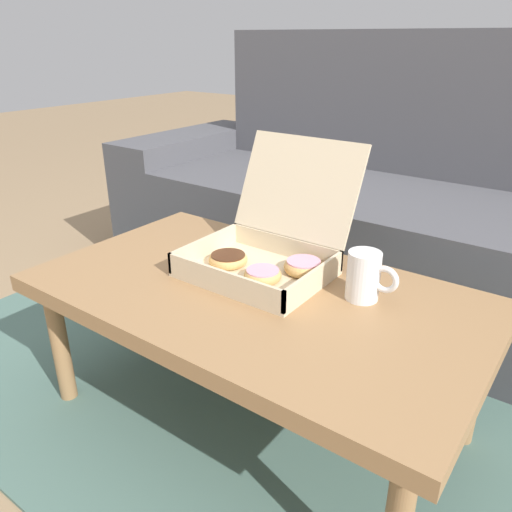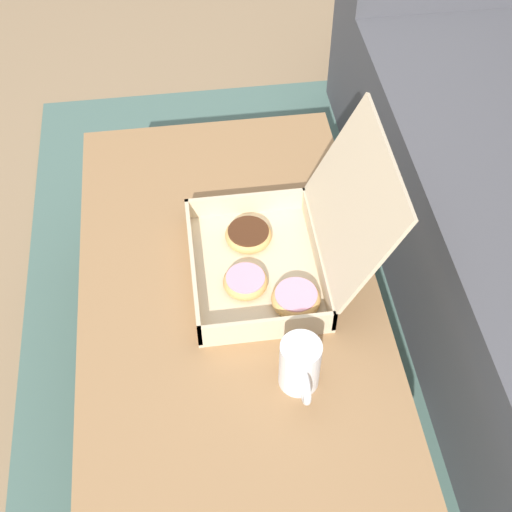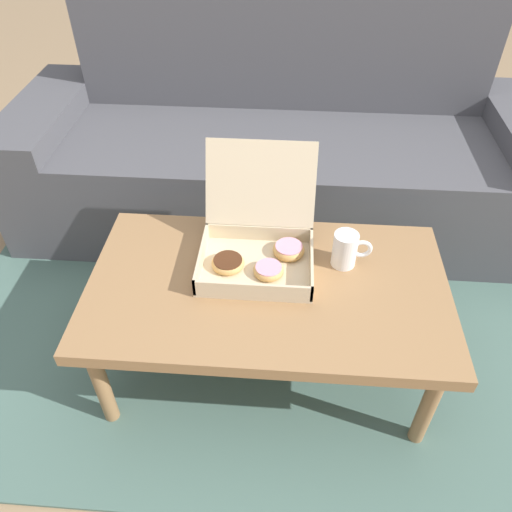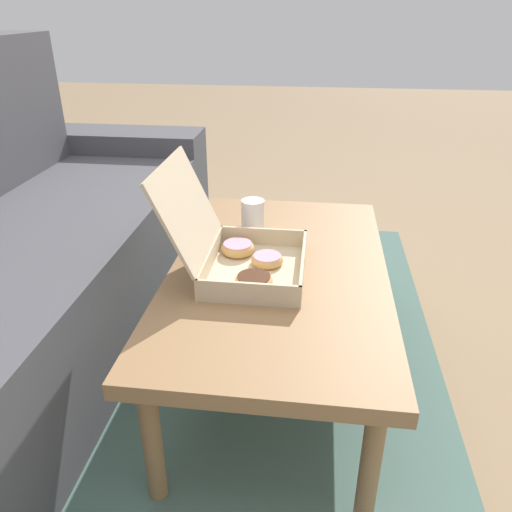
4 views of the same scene
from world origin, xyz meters
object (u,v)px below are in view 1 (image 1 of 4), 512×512
at_px(couch, 396,216).
at_px(coffee_mug, 365,276).
at_px(pastry_box, 270,247).
at_px(coffee_table, 254,303).

height_order(couch, coffee_mug, couch).
distance_m(couch, pastry_box, 0.77).
distance_m(couch, coffee_mug, 0.81).
xyz_separation_m(coffee_table, coffee_mug, (0.22, 0.10, 0.09)).
xyz_separation_m(couch, pastry_box, (-0.03, -0.76, 0.13)).
distance_m(coffee_table, coffee_mug, 0.26).
bearing_deg(couch, coffee_table, -90.00).
relative_size(couch, coffee_mug, 18.69).
bearing_deg(coffee_mug, couch, 106.06).
bearing_deg(coffee_table, couch, 90.00).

